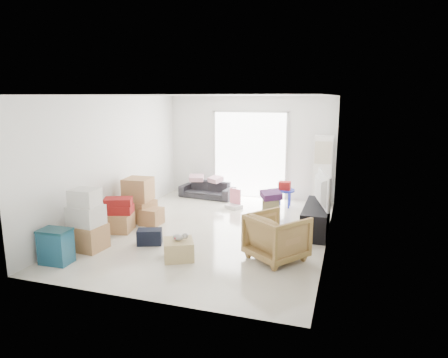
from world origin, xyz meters
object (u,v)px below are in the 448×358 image
at_px(ac_tower, 323,171).
at_px(storage_bins, 56,246).
at_px(tv_console, 316,218).
at_px(armchair, 277,235).
at_px(wood_crate, 179,250).
at_px(ottoman, 271,208).
at_px(television, 317,202).
at_px(kids_table, 284,189).
at_px(sofa, 207,187).

height_order(ac_tower, storage_bins, ac_tower).
distance_m(tv_console, armchair, 1.76).
distance_m(armchair, wood_crate, 1.66).
bearing_deg(armchair, ottoman, -39.84).
distance_m(television, kids_table, 1.87).
relative_size(sofa, wood_crate, 3.04).
bearing_deg(television, armchair, 149.08).
xyz_separation_m(sofa, kids_table, (2.13, -0.29, 0.16)).
relative_size(sofa, kids_table, 2.32).
height_order(television, storage_bins, television).
xyz_separation_m(television, sofa, (-3.04, 1.91, -0.32)).
distance_m(television, sofa, 3.61).
distance_m(storage_bins, kids_table, 5.45).
relative_size(tv_console, kids_table, 2.53).
xyz_separation_m(ac_tower, ottoman, (-1.03, -1.30, -0.68)).
height_order(sofa, storage_bins, same).
bearing_deg(kids_table, tv_console, -60.62).
height_order(ac_tower, television, ac_tower).
bearing_deg(storage_bins, ottoman, 52.65).
bearing_deg(television, storage_bins, 112.80).
bearing_deg(storage_bins, sofa, 79.98).
bearing_deg(television, ac_tower, -12.73).
xyz_separation_m(ac_tower, television, (0.05, -2.06, -0.26)).
relative_size(tv_console, sofa, 1.09).
distance_m(ac_tower, storage_bins, 6.33).
xyz_separation_m(sofa, wood_crate, (0.97, -4.07, -0.13)).
xyz_separation_m(television, armchair, (-0.50, -1.67, -0.18)).
bearing_deg(kids_table, ac_tower, 26.77).
height_order(ottoman, wood_crate, ottoman).
bearing_deg(ottoman, sofa, 149.71).
bearing_deg(ottoman, tv_console, -35.17).
relative_size(ac_tower, kids_table, 2.75).
bearing_deg(wood_crate, ac_tower, 64.37).
bearing_deg(tv_console, armchair, -106.79).
xyz_separation_m(tv_console, sofa, (-3.04, 1.91, 0.02)).
xyz_separation_m(ottoman, kids_table, (0.17, 0.86, 0.26)).
bearing_deg(sofa, wood_crate, -69.96).
bearing_deg(wood_crate, ottoman, 71.25).
bearing_deg(kids_table, armchair, -82.93).
relative_size(tv_console, ottoman, 4.16).
height_order(ac_tower, kids_table, ac_tower).
distance_m(storage_bins, ottoman, 4.65).
bearing_deg(television, sofa, 43.79).
bearing_deg(armchair, storage_bins, 57.16).
height_order(ac_tower, ottoman, ac_tower).
bearing_deg(tv_console, storage_bins, -143.08).
bearing_deg(armchair, wood_crate, 54.02).
bearing_deg(kids_table, television, -60.62).
xyz_separation_m(sofa, storage_bins, (-0.86, -4.84, 0.00)).
relative_size(ac_tower, tv_console, 1.09).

